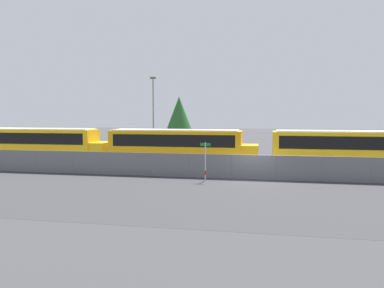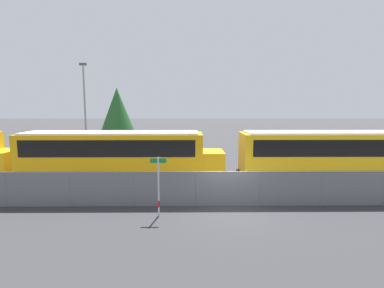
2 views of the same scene
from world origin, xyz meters
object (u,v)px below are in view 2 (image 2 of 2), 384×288
object	(u,v)px
tree_1	(117,111)
light_pole	(85,107)
school_bus_1	(117,154)
street_sign	(159,185)
school_bus_2	(335,153)

from	to	relation	value
tree_1	light_pole	bearing A→B (deg)	-142.57
school_bus_1	street_sign	bearing A→B (deg)	-59.99
school_bus_1	tree_1	distance (m)	11.48
school_bus_1	light_pole	world-z (taller)	light_pole
street_sign	light_pole	bearing A→B (deg)	119.05
school_bus_1	tree_1	world-z (taller)	tree_1
light_pole	tree_1	world-z (taller)	light_pole
school_bus_1	street_sign	size ratio (longest dim) A/B	4.68
school_bus_1	light_pole	xyz separation A→B (m)	(-4.93, 9.09, 2.73)
street_sign	tree_1	world-z (taller)	tree_1
street_sign	light_pole	distance (m)	16.73
street_sign	school_bus_2	bearing A→B (deg)	27.31
school_bus_2	tree_1	world-z (taller)	tree_1
light_pole	tree_1	size ratio (longest dim) A/B	1.31
school_bus_2	street_sign	size ratio (longest dim) A/B	4.68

